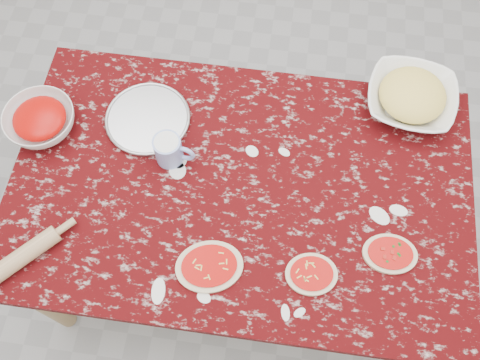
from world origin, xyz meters
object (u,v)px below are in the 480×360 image
Objects in this scene: pizza_tray at (148,119)px; flour_mug at (169,150)px; worktable at (240,196)px; rolling_pin at (17,260)px; cheese_bowl at (411,99)px; sauce_bowl at (41,121)px.

flour_mug reaches higher than pizza_tray.
flour_mug reaches higher than worktable.
pizza_tray is (-0.37, 0.22, 0.09)m from worktable.
flour_mug is 0.50× the size of rolling_pin.
worktable is at bearing -16.55° from flour_mug.
cheese_bowl is at bearing 36.11° from worktable.
cheese_bowl is at bearing 11.92° from pizza_tray.
cheese_bowl is (0.57, 0.42, 0.12)m from worktable.
worktable is 5.27× the size of pizza_tray.
flour_mug reaches higher than cheese_bowl.
worktable is at bearing -30.45° from pizza_tray.
cheese_bowl is 0.90m from flour_mug.
pizza_tray is 0.97m from cheese_bowl.
cheese_bowl is (1.31, 0.28, -0.00)m from sauce_bowl.
flour_mug is (0.48, -0.06, 0.02)m from sauce_bowl.
pizza_tray is 1.20× the size of sauce_bowl.
sauce_bowl is (-0.74, 0.14, 0.12)m from worktable.
rolling_pin reaches higher than pizza_tray.
flour_mug is at bearing 47.30° from rolling_pin.
pizza_tray is 0.19m from flour_mug.
sauce_bowl is at bearing 172.64° from flour_mug.
sauce_bowl is at bearing -167.76° from pizza_tray.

